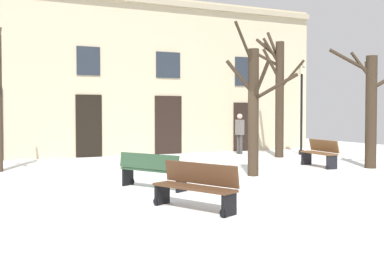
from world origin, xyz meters
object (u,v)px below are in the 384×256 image
tree_left_of_center (254,108)px  tree_right_of_center (278,91)px  streetlamp (302,100)px  person_near_bench (240,131)px  bench_far_corner (196,186)px  bench_near_lamp (152,170)px  bench_facing_shops (320,153)px  tree_near_facade (370,107)px

tree_left_of_center → tree_right_of_center: size_ratio=0.83×
tree_right_of_center → streetlamp: tree_right_of_center is taller
tree_right_of_center → person_near_bench: tree_right_of_center is taller
bench_far_corner → bench_near_lamp: (0.07, 2.67, 0.01)m
tree_left_of_center → tree_right_of_center: tree_right_of_center is taller
streetlamp → bench_facing_shops: 5.04m
bench_facing_shops → tree_right_of_center: bearing=172.3°
tree_right_of_center → person_near_bench: size_ratio=2.95×
tree_near_facade → person_near_bench: 6.54m
streetlamp → bench_near_lamp: bearing=-146.8°
tree_near_facade → bench_facing_shops: size_ratio=2.50×
tree_near_facade → streetlamp: (1.00, 4.96, 0.36)m
tree_right_of_center → person_near_bench: bearing=110.9°
bench_near_lamp → person_near_bench: bearing=-72.3°
bench_facing_shops → person_near_bench: bearing=-176.0°
tree_left_of_center → person_near_bench: size_ratio=2.47×
bench_facing_shops → person_near_bench: (-0.01, 5.38, 0.53)m
tree_right_of_center → bench_facing_shops: (-0.71, -3.49, -2.25)m
bench_far_corner → person_near_bench: size_ratio=1.03×
streetlamp → bench_facing_shops: size_ratio=2.47×
streetlamp → bench_facing_shops: streetlamp is taller
bench_facing_shops → bench_near_lamp: (-6.79, -1.92, -0.01)m
tree_left_of_center → streetlamp: size_ratio=1.12×
streetlamp → bench_facing_shops: bearing=-119.9°
bench_near_lamp → person_near_bench: person_near_bench is taller
tree_left_of_center → tree_near_facade: tree_left_of_center is taller
bench_far_corner → person_near_bench: 12.11m
tree_left_of_center → tree_near_facade: size_ratio=1.11×
bench_facing_shops → streetlamp: bearing=154.0°
tree_left_of_center → streetlamp: bearing=41.8°
tree_near_facade → bench_far_corner: tree_near_facade is taller
tree_right_of_center → streetlamp: bearing=18.6°
bench_near_lamp → tree_right_of_center: bearing=-83.6°
bench_facing_shops → bench_near_lamp: 7.06m
tree_left_of_center → person_near_bench: 7.24m
person_near_bench → tree_right_of_center: bearing=-167.0°
tree_left_of_center → bench_facing_shops: tree_left_of_center is taller
tree_near_facade → bench_facing_shops: tree_near_facade is taller
tree_right_of_center → person_near_bench: 2.66m
tree_near_facade → bench_near_lamp: tree_near_facade is taller
tree_left_of_center → bench_far_corner: bearing=-134.7°
bench_facing_shops → bench_far_corner: 8.26m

